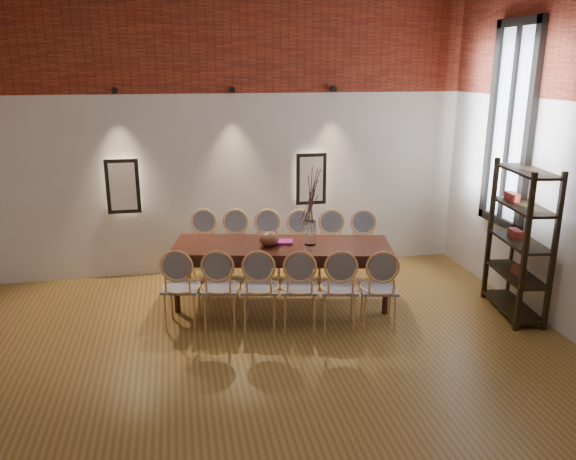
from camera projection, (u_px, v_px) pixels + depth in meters
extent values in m
cube|color=olive|center=(258.00, 406.00, 4.91)|extent=(7.00, 7.00, 0.02)
cube|color=silver|center=(217.00, 131.00, 7.69)|extent=(7.00, 0.10, 4.00)
cube|color=maroon|center=(215.00, 34.00, 7.27)|extent=(7.00, 0.02, 1.50)
cube|color=#FFEAC6|center=(123.00, 186.00, 7.55)|extent=(0.36, 0.06, 0.66)
cube|color=#FFEAC6|center=(311.00, 179.00, 8.04)|extent=(0.36, 0.06, 0.66)
cylinder|color=black|center=(115.00, 91.00, 7.17)|extent=(0.08, 0.10, 0.08)
cylinder|color=black|center=(232.00, 90.00, 7.45)|extent=(0.08, 0.10, 0.08)
cylinder|color=black|center=(333.00, 89.00, 7.72)|extent=(0.08, 0.10, 0.08)
cube|color=silver|center=(511.00, 126.00, 6.85)|extent=(0.02, 0.78, 2.38)
cube|color=black|center=(510.00, 126.00, 6.84)|extent=(0.08, 0.90, 2.50)
cube|color=black|center=(510.00, 126.00, 6.84)|extent=(0.06, 0.06, 2.40)
cube|color=#38150E|center=(282.00, 273.00, 6.98)|extent=(2.77, 1.40, 0.75)
cylinder|color=silver|center=(310.00, 233.00, 6.82)|extent=(0.14, 0.14, 0.30)
ellipsoid|color=brown|center=(269.00, 239.00, 6.80)|extent=(0.24, 0.24, 0.18)
cube|color=#831876|center=(282.00, 242.00, 6.92)|extent=(0.29, 0.23, 0.03)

